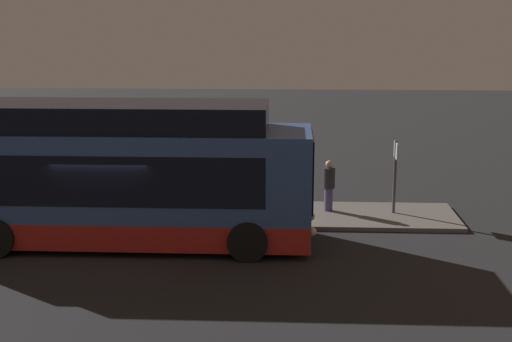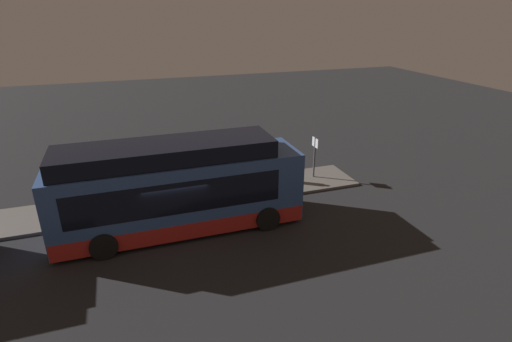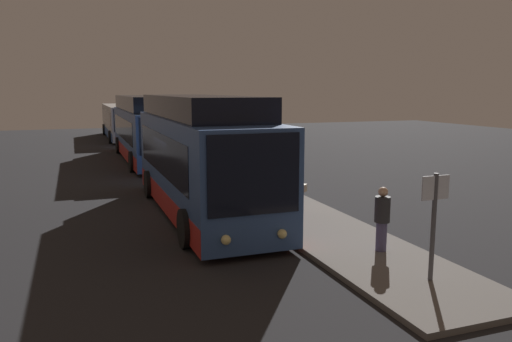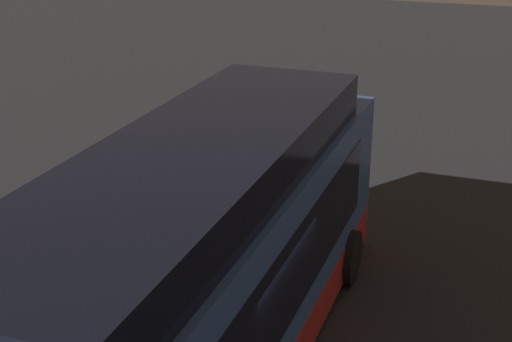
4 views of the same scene
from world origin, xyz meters
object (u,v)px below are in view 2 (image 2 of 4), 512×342
object	(u,v)px
sign_post	(315,152)
suitcase	(189,190)
bus_lead	(178,191)
passenger_waiting	(279,165)
passenger_boarding	(195,186)
trash_bin	(155,204)
passenger_with_bags	(199,177)

from	to	relation	value
sign_post	suitcase	bearing A→B (deg)	-177.25
bus_lead	passenger_waiting	xyz separation A→B (m)	(5.81, 3.13, -0.80)
passenger_boarding	trash_bin	distance (m)	2.02
passenger_with_bags	trash_bin	distance (m)	2.60
passenger_boarding	trash_bin	world-z (taller)	passenger_boarding
passenger_with_bags	sign_post	world-z (taller)	sign_post
passenger_with_bags	suitcase	xyz separation A→B (m)	(-0.57, -0.17, -0.54)
trash_bin	passenger_waiting	bearing A→B (deg)	11.46
passenger_boarding	sign_post	distance (m)	6.86
passenger_waiting	sign_post	xyz separation A→B (m)	(2.02, -0.14, 0.58)
bus_lead	passenger_with_bags	distance (m)	3.25
suitcase	trash_bin	size ratio (longest dim) A/B	1.53
passenger_with_bags	passenger_waiting	bearing A→B (deg)	47.82
bus_lead	sign_post	distance (m)	8.38
passenger_with_bags	suitcase	bearing A→B (deg)	-119.50
bus_lead	passenger_waiting	size ratio (longest dim) A/B	6.38
bus_lead	passenger_boarding	size ratio (longest dim) A/B	6.47
bus_lead	suitcase	bearing A→B (deg)	72.03
passenger_waiting	trash_bin	xyz separation A→B (m)	(-6.68, -1.35, -0.54)
passenger_waiting	trash_bin	size ratio (longest dim) A/B	2.48
bus_lead	passenger_with_bags	bearing A→B (deg)	63.13
suitcase	sign_post	bearing A→B (deg)	2.75
sign_post	passenger_boarding	bearing A→B (deg)	-171.33
passenger_waiting	bus_lead	bearing A→B (deg)	-129.88
bus_lead	trash_bin	world-z (taller)	bus_lead
suitcase	sign_post	distance (m)	7.06
bus_lead	passenger_with_bags	size ratio (longest dim) A/B	6.12
sign_post	trash_bin	xyz separation A→B (m)	(-8.70, -1.21, -1.13)
passenger_with_bags	sign_post	bearing A→B (deg)	45.30
passenger_with_bags	bus_lead	bearing A→B (deg)	-73.04
passenger_boarding	passenger_with_bags	distance (m)	0.94
passenger_waiting	trash_bin	world-z (taller)	passenger_waiting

